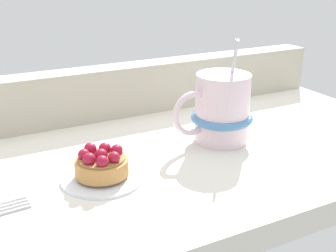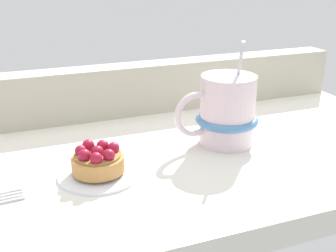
{
  "view_description": "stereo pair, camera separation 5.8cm",
  "coord_description": "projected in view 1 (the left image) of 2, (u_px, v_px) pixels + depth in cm",
  "views": [
    {
      "loc": [
        -22.81,
        -49.69,
        25.54
      ],
      "look_at": [
        2.02,
        -1.97,
        4.79
      ],
      "focal_mm": 46.25,
      "sensor_mm": 36.0,
      "label": 1
    },
    {
      "loc": [
        -17.57,
        -52.07,
        25.54
      ],
      "look_at": [
        2.02,
        -1.97,
        4.79
      ],
      "focal_mm": 46.25,
      "sensor_mm": 36.0,
      "label": 2
    }
  ],
  "objects": [
    {
      "name": "ground_plane",
      "position": [
        149.0,
        167.0,
        0.61
      ],
      "size": [
        87.43,
        41.39,
        3.43
      ],
      "primitive_type": "cube",
      "color": "silver"
    },
    {
      "name": "coffee_mug",
      "position": [
        222.0,
        110.0,
        0.63
      ],
      "size": [
        12.9,
        9.19,
        15.22
      ],
      "color": "silver",
      "rests_on": "ground_plane"
    },
    {
      "name": "dessert_plate",
      "position": [
        102.0,
        177.0,
        0.54
      ],
      "size": [
        10.24,
        10.24,
        0.8
      ],
      "color": "silver",
      "rests_on": "ground_plane"
    },
    {
      "name": "window_rail_back",
      "position": [
        103.0,
        93.0,
        0.74
      ],
      "size": [
        85.68,
        4.86,
        8.62
      ],
      "primitive_type": "cube",
      "color": "#B2AD99",
      "rests_on": "ground_plane"
    },
    {
      "name": "raspberry_tart",
      "position": [
        101.0,
        163.0,
        0.53
      ],
      "size": [
        6.59,
        6.59,
        3.48
      ],
      "color": "#B77F42",
      "rests_on": "dessert_plate"
    }
  ]
}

